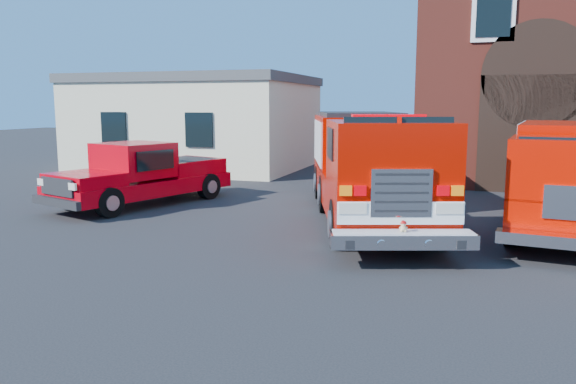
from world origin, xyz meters
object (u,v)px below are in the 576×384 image
(side_building, at_px, (199,121))
(pickup_truck, at_px, (142,175))
(secondary_truck, at_px, (568,172))
(fire_engine, at_px, (368,165))

(side_building, bearing_deg, pickup_truck, -73.15)
(side_building, xyz_separation_m, pickup_truck, (3.00, -9.92, -1.31))
(side_building, bearing_deg, secondary_truck, -32.84)
(pickup_truck, bearing_deg, side_building, 106.85)
(fire_engine, height_order, pickup_truck, fire_engine)
(pickup_truck, distance_m, secondary_truck, 11.75)
(side_building, distance_m, pickup_truck, 10.45)
(pickup_truck, bearing_deg, fire_engine, -1.26)
(side_building, height_order, fire_engine, side_building)
(pickup_truck, height_order, secondary_truck, secondary_truck)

